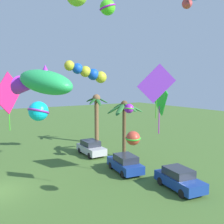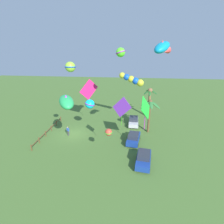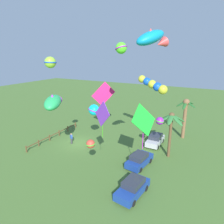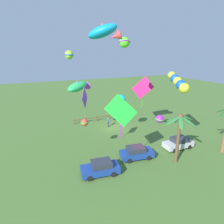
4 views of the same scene
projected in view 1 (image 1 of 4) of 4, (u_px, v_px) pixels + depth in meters
name	position (u px, v px, depth m)	size (l,w,h in m)	color
palm_tree_0	(124.00, 113.00, 26.20)	(3.89, 3.37, 5.82)	brown
palm_tree_1	(96.00, 109.00, 32.42)	(2.87, 2.91, 6.17)	brown
parked_car_0	(179.00, 179.00, 18.57)	(4.09, 2.20, 1.51)	navy
parked_car_1	(125.00, 163.00, 22.14)	(4.11, 2.26, 1.51)	navy
parked_car_2	(91.00, 148.00, 27.49)	(3.94, 1.81, 1.51)	#BCBCC1
kite_ball_0	(108.00, 7.00, 18.99)	(1.50, 1.48, 1.14)	#52E427
kite_diamond_1	(8.00, 94.00, 22.02)	(2.35, 2.84, 5.05)	#EE1C68
kite_ball_2	(133.00, 138.00, 15.67)	(1.34, 1.34, 0.86)	#C5412F
kite_tube_3	(87.00, 72.00, 25.87)	(1.83, 4.20, 2.20)	gold
kite_fish_4	(42.00, 82.00, 13.27)	(3.96, 3.07, 1.73)	green
kite_diamond_6	(156.00, 84.00, 15.86)	(1.20, 2.12, 3.36)	purple
kite_ball_7	(129.00, 108.00, 23.94)	(1.25, 1.25, 0.89)	purple
kite_ball_8	(38.00, 111.00, 19.00)	(2.11, 2.10, 1.44)	#0DD2EE
kite_diamond_10	(159.00, 97.00, 19.80)	(3.06, 1.29, 4.52)	#20D932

